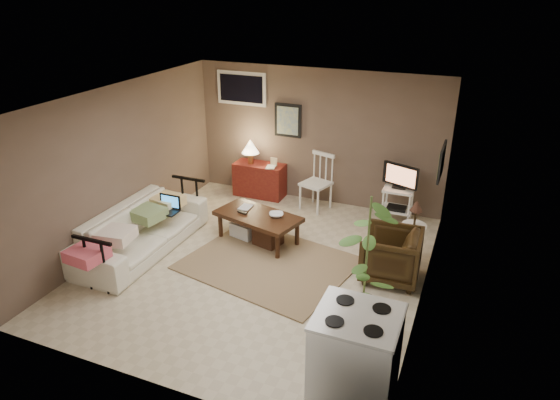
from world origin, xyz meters
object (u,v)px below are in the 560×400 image
at_px(coffee_table, 258,225).
at_px(potted_plant, 366,260).
at_px(red_console, 259,177).
at_px(sofa, 141,223).
at_px(tv_stand, 398,193).
at_px(side_table, 414,224).
at_px(stove, 355,359).
at_px(spindle_chair, 316,184).
at_px(armchair, 391,253).

distance_m(coffee_table, potted_plant, 2.54).
bearing_deg(red_console, sofa, -106.39).
xyz_separation_m(sofa, potted_plant, (3.49, -0.53, 0.45)).
distance_m(tv_stand, potted_plant, 2.92).
bearing_deg(side_table, sofa, -161.83).
distance_m(sofa, red_console, 2.66).
height_order(coffee_table, stove, stove).
distance_m(red_console, tv_stand, 2.62).
distance_m(red_console, stove, 5.14).
relative_size(spindle_chair, side_table, 1.06).
distance_m(coffee_table, red_console, 1.81).
xyz_separation_m(sofa, armchair, (3.58, 0.63, -0.07)).
relative_size(coffee_table, side_table, 1.51).
bearing_deg(tv_stand, red_console, 175.95).
relative_size(red_console, potted_plant, 0.64).
distance_m(coffee_table, tv_stand, 2.40).
xyz_separation_m(spindle_chair, tv_stand, (1.43, -0.04, 0.08)).
bearing_deg(sofa, red_console, -16.39).
relative_size(potted_plant, stove, 1.68).
bearing_deg(stove, side_table, 88.07).
relative_size(sofa, red_console, 2.13).
relative_size(red_console, tv_stand, 1.05).
xyz_separation_m(coffee_table, armchair, (2.10, -0.26, 0.11)).
distance_m(tv_stand, armchair, 1.75).
xyz_separation_m(coffee_table, potted_plant, (2.00, -1.43, 0.63)).
distance_m(sofa, potted_plant, 3.56).
height_order(tv_stand, stove, tv_stand).
relative_size(spindle_chair, stove, 0.99).
distance_m(tv_stand, side_table, 1.20).
relative_size(coffee_table, sofa, 0.61).
bearing_deg(stove, coffee_table, 130.53).
relative_size(sofa, potted_plant, 1.36).
height_order(coffee_table, side_table, side_table).
distance_m(red_console, side_table, 3.31).
xyz_separation_m(tv_stand, potted_plant, (0.13, -2.90, 0.36)).
bearing_deg(side_table, armchair, -107.95).
bearing_deg(coffee_table, armchair, -7.12).
height_order(red_console, spindle_chair, red_console).
bearing_deg(spindle_chair, coffee_table, -106.30).
height_order(spindle_chair, stove, stove).
bearing_deg(stove, potted_plant, 99.57).
height_order(potted_plant, stove, potted_plant).
xyz_separation_m(red_console, side_table, (3.03, -1.31, 0.21)).
relative_size(sofa, armchair, 2.99).
relative_size(sofa, spindle_chair, 2.32).
height_order(tv_stand, potted_plant, potted_plant).
height_order(spindle_chair, potted_plant, potted_plant).
bearing_deg(tv_stand, stove, -85.44).
bearing_deg(coffee_table, side_table, 8.57).
bearing_deg(red_console, tv_stand, -4.05).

